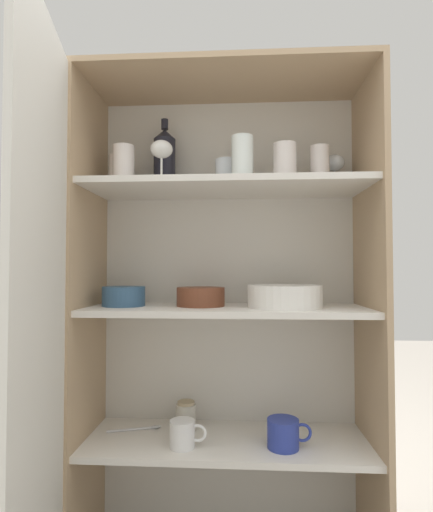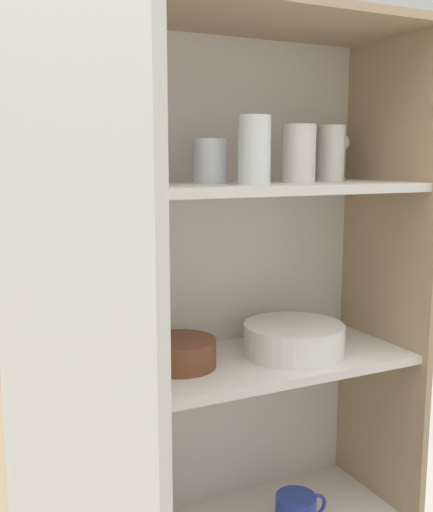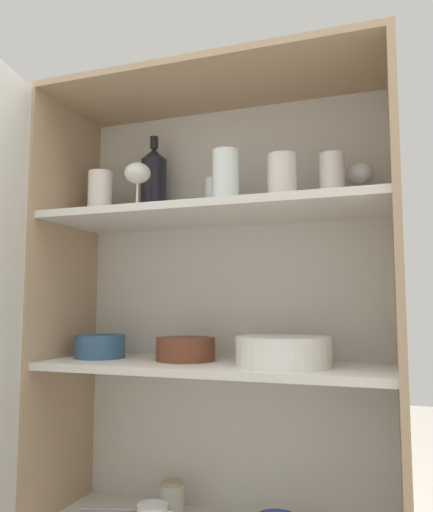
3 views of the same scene
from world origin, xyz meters
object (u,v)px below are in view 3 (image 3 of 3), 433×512
at_px(serving_bowl_small, 100,345).
at_px(storage_jar, 172,499).
at_px(plate_stack_white, 283,351).
at_px(wine_bottle, 154,184).
at_px(mixing_bowl_large, 186,348).

relative_size(serving_bowl_small, storage_jar, 1.47).
xyz_separation_m(plate_stack_white, serving_bowl_small, (-0.53, 0.02, -0.00)).
xyz_separation_m(wine_bottle, serving_bowl_small, (-0.12, -0.09, -0.48)).
bearing_deg(wine_bottle, plate_stack_white, -14.48).
relative_size(wine_bottle, mixing_bowl_large, 1.61).
height_order(plate_stack_white, mixing_bowl_large, plate_stack_white).
bearing_deg(serving_bowl_small, storage_jar, 14.98).
xyz_separation_m(plate_stack_white, mixing_bowl_large, (-0.27, 0.03, -0.00)).
distance_m(mixing_bowl_large, storage_jar, 0.42).
bearing_deg(plate_stack_white, mixing_bowl_large, 172.91).
bearing_deg(plate_stack_white, storage_jar, 167.13).
height_order(wine_bottle, serving_bowl_small, wine_bottle).
distance_m(plate_stack_white, serving_bowl_small, 0.53).
height_order(plate_stack_white, serving_bowl_small, plate_stack_white).
bearing_deg(plate_stack_white, wine_bottle, 165.52).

